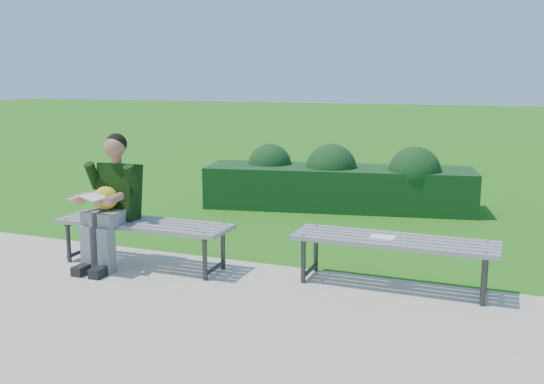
{
  "coord_description": "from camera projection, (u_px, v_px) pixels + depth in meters",
  "views": [
    {
      "loc": [
        2.19,
        -5.46,
        1.87
      ],
      "look_at": [
        0.14,
        -0.27,
        0.82
      ],
      "focal_mm": 40.0,
      "sensor_mm": 36.0,
      "label": 1
    }
  ],
  "objects": [
    {
      "name": "ground",
      "position": [
        269.0,
        266.0,
        6.12
      ],
      "size": [
        80.0,
        80.0,
        0.0
      ],
      "color": "#30661C",
      "rests_on": "ground"
    },
    {
      "name": "walkway",
      "position": [
        182.0,
        331.0,
        4.52
      ],
      "size": [
        30.0,
        3.5,
        0.02
      ],
      "color": "beige",
      "rests_on": "ground"
    },
    {
      "name": "hedge",
      "position": [
        340.0,
        182.0,
        8.82
      ],
      "size": [
        3.95,
        1.67,
        0.94
      ],
      "color": "#12350E",
      "rests_on": "ground"
    },
    {
      "name": "bench_left",
      "position": [
        144.0,
        227.0,
        6.01
      ],
      "size": [
        1.8,
        0.5,
        0.46
      ],
      "color": "gray",
      "rests_on": "walkway"
    },
    {
      "name": "bench_right",
      "position": [
        393.0,
        244.0,
        5.38
      ],
      "size": [
        1.8,
        0.5,
        0.46
      ],
      "color": "gray",
      "rests_on": "walkway"
    },
    {
      "name": "seated_boy",
      "position": [
        111.0,
        197.0,
        5.98
      ],
      "size": [
        0.56,
        0.76,
        1.31
      ],
      "color": "gray",
      "rests_on": "walkway"
    },
    {
      "name": "paper_sheet",
      "position": [
        382.0,
        237.0,
        5.41
      ],
      "size": [
        0.22,
        0.16,
        0.01
      ],
      "color": "white",
      "rests_on": "bench_right"
    }
  ]
}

